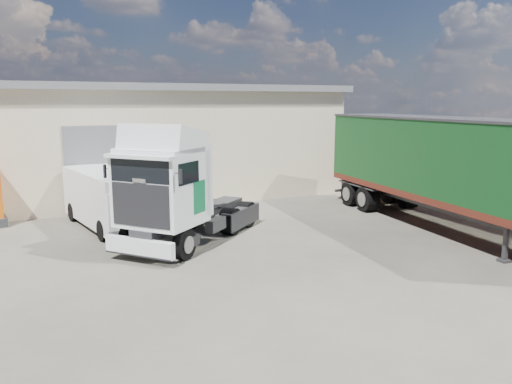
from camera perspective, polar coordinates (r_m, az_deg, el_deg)
name	(u,v)px	position (r m, az deg, el deg)	size (l,w,h in m)	color
ground	(261,284)	(12.82, 0.54, -10.44)	(120.00, 120.00, 0.00)	black
warehouse	(12,141)	(27.00, -26.10, 5.25)	(30.60, 12.60, 5.42)	beige
brick_boundary_wall	(439,176)	(23.83, 20.17, 1.71)	(0.35, 26.00, 2.50)	#9A4427
tractor_unit	(176,195)	(15.78, -9.17, -0.39)	(5.75, 5.48, 3.93)	black
box_trailer	(443,161)	(19.06, 20.63, 3.29)	(3.52, 12.19, 4.00)	#2D2D30
panel_van	(113,199)	(18.77, -15.98, -0.78)	(3.02, 5.36, 2.06)	black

